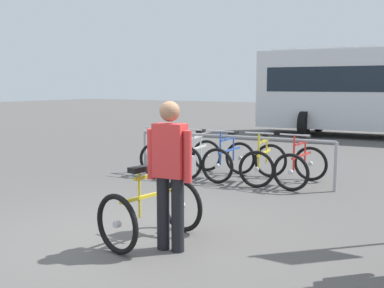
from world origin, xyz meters
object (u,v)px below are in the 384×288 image
(racked_bike_white, at_px, (197,157))
(racked_bike_yellow, at_px, (264,163))
(racked_bike_teal, at_px, (167,155))
(person_with_featured_bike, at_px, (170,169))
(racked_bike_blue, at_px, (229,160))
(featured_bicycle, at_px, (157,203))
(racked_bike_red, at_px, (301,166))

(racked_bike_white, height_order, racked_bike_yellow, same)
(racked_bike_teal, xyz_separation_m, racked_bike_yellow, (2.09, 0.18, 0.00))
(person_with_featured_bike, bearing_deg, racked_bike_blue, 108.67)
(racked_bike_blue, bearing_deg, featured_bicycle, -75.11)
(racked_bike_blue, distance_m, person_with_featured_bike, 4.04)
(racked_bike_teal, distance_m, person_with_featured_bike, 4.58)
(racked_bike_white, relative_size, person_with_featured_bike, 0.72)
(racked_bike_teal, height_order, racked_bike_white, same)
(racked_bike_white, relative_size, racked_bike_blue, 1.07)
(featured_bicycle, distance_m, person_with_featured_bike, 0.60)
(racked_bike_teal, relative_size, racked_bike_yellow, 0.95)
(featured_bicycle, bearing_deg, racked_bike_blue, 104.89)
(featured_bicycle, bearing_deg, racked_bike_red, 83.31)
(racked_bike_teal, xyz_separation_m, racked_bike_red, (2.79, 0.24, 0.00))
(racked_bike_teal, relative_size, racked_bike_white, 0.97)
(racked_bike_yellow, relative_size, person_with_featured_bike, 0.74)
(racked_bike_yellow, xyz_separation_m, person_with_featured_bike, (0.58, -3.86, 0.54))
(racked_bike_teal, distance_m, racked_bike_blue, 1.40)
(racked_bike_blue, relative_size, racked_bike_red, 0.99)
(racked_bike_white, xyz_separation_m, racked_bike_red, (2.09, 0.18, 0.00))
(racked_bike_white, xyz_separation_m, featured_bicycle, (1.65, -3.54, 0.08))
(racked_bike_white, distance_m, racked_bike_blue, 0.70)
(racked_bike_blue, xyz_separation_m, person_with_featured_bike, (1.28, -3.80, 0.54))
(racked_bike_teal, height_order, racked_bike_blue, same)
(racked_bike_yellow, bearing_deg, person_with_featured_bike, -81.38)
(racked_bike_yellow, distance_m, featured_bicycle, 3.67)
(racked_bike_blue, xyz_separation_m, racked_bike_yellow, (0.70, 0.06, 0.00))
(racked_bike_yellow, bearing_deg, racked_bike_red, 4.98)
(racked_bike_teal, height_order, person_with_featured_bike, person_with_featured_bike)
(person_with_featured_bike, bearing_deg, racked_bike_white, 117.93)
(racked_bike_white, distance_m, racked_bike_yellow, 1.40)
(featured_bicycle, bearing_deg, racked_bike_yellow, 94.06)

